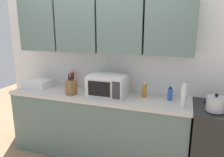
{
  "coord_description": "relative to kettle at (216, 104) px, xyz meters",
  "views": [
    {
      "loc": [
        1.09,
        -2.83,
        1.79
      ],
      "look_at": [
        0.19,
        -0.25,
        1.12
      ],
      "focal_mm": 34.24,
      "sensor_mm": 36.0,
      "label": 1
    }
  ],
  "objects": [
    {
      "name": "microwave",
      "position": [
        -1.27,
        0.14,
        0.05
      ],
      "size": [
        0.48,
        0.37,
        0.28
      ],
      "color": "silver",
      "rests_on": "counter_run"
    },
    {
      "name": "kettle",
      "position": [
        0.0,
        0.0,
        0.0
      ],
      "size": [
        0.19,
        0.19,
        0.19
      ],
      "color": "#B2B2B7",
      "rests_on": "stove_range"
    },
    {
      "name": "wall_back_with_cabinets",
      "position": [
        -1.43,
        0.39,
        0.59
      ],
      "size": [
        3.3,
        0.38,
        2.6
      ],
      "color": "white",
      "rests_on": "ground_plane"
    },
    {
      "name": "bottle_blue_cleaner",
      "position": [
        -0.49,
        0.23,
        -0.01
      ],
      "size": [
        0.06,
        0.06,
        0.17
      ],
      "color": "#2D56B7",
      "rests_on": "counter_run"
    },
    {
      "name": "counter_run",
      "position": [
        -1.43,
        0.16,
        -0.54
      ],
      "size": [
        2.43,
        0.63,
        0.9
      ],
      "color": "slate",
      "rests_on": "ground_plane"
    },
    {
      "name": "bottle_amber_vinegar",
      "position": [
        -0.81,
        0.24,
        0.0
      ],
      "size": [
        0.06,
        0.06,
        0.19
      ],
      "color": "#AD701E",
      "rests_on": "counter_run"
    },
    {
      "name": "bottle_clear_tall",
      "position": [
        -0.33,
        0.01,
        0.04
      ],
      "size": [
        0.06,
        0.06,
        0.28
      ],
      "color": "silver",
      "rests_on": "counter_run"
    },
    {
      "name": "dish_rack",
      "position": [
        -2.39,
        0.16,
        -0.03
      ],
      "size": [
        0.38,
        0.3,
        0.12
      ],
      "primitive_type": "cube",
      "color": "silver",
      "rests_on": "counter_run"
    },
    {
      "name": "bottle_red_sauce",
      "position": [
        -1.93,
        0.38,
        0.03
      ],
      "size": [
        0.06,
        0.06,
        0.25
      ],
      "color": "red",
      "rests_on": "counter_run"
    },
    {
      "name": "knife_block",
      "position": [
        -1.74,
        0.02,
        0.01
      ],
      "size": [
        0.13,
        0.14,
        0.28
      ],
      "color": "brown",
      "rests_on": "counter_run"
    }
  ]
}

